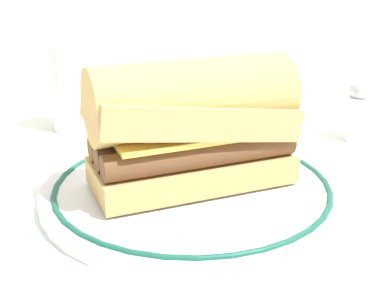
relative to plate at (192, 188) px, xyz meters
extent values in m
plane|color=white|center=(-0.02, -0.01, -0.01)|extent=(1.50, 1.50, 0.00)
cylinder|color=white|center=(0.00, 0.00, 0.00)|extent=(0.30, 0.30, 0.01)
torus|color=#195947|center=(0.00, 0.00, 0.00)|extent=(0.27, 0.27, 0.01)
cube|color=tan|center=(0.00, 0.00, 0.02)|extent=(0.21, 0.15, 0.03)
cylinder|color=brown|center=(0.01, -0.02, 0.05)|extent=(0.18, 0.09, 0.02)
cylinder|color=brown|center=(0.00, 0.00, 0.05)|extent=(0.18, 0.09, 0.02)
cylinder|color=brown|center=(-0.01, 0.02, 0.05)|extent=(0.18, 0.09, 0.02)
cube|color=#EFC64C|center=(0.00, 0.00, 0.06)|extent=(0.18, 0.13, 0.01)
cube|color=tan|center=(0.00, 0.00, 0.08)|extent=(0.21, 0.15, 0.06)
cylinder|color=tan|center=(0.00, 0.00, 0.09)|extent=(0.21, 0.13, 0.07)
cylinder|color=silver|center=(-0.15, 0.22, 0.05)|extent=(0.06, 0.06, 0.11)
cylinder|color=gold|center=(-0.15, 0.22, 0.02)|extent=(0.05, 0.05, 0.05)
cylinder|color=white|center=(0.22, 0.16, 0.02)|extent=(0.03, 0.03, 0.06)
sphere|color=silver|center=(0.22, 0.16, 0.06)|extent=(0.03, 0.03, 0.03)
camera|label=1|loc=(-0.02, -0.46, 0.22)|focal=47.88mm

